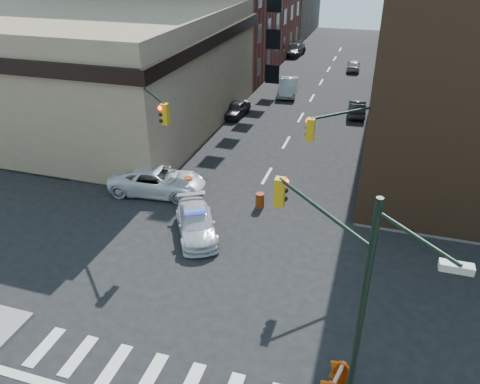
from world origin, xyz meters
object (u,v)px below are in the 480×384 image
Objects in this scene: pedestrian_a at (128,167)px; barricade_se_a at (337,383)px; barrel_bank at (188,186)px; pickup at (158,181)px; parked_car_wfar at (288,87)px; pedestrian_b at (116,158)px; barricade_nw_a at (123,172)px; barrel_road at (260,200)px; parked_car_enear at (357,108)px; police_car at (196,223)px; parked_car_wnear at (236,109)px.

pedestrian_a is 1.27× the size of barricade_se_a.
barrel_bank is at bearing 14.23° from pedestrian_a.
pickup is 22.81m from parked_car_wfar.
pedestrian_b reaches higher than pedestrian_a.
barricade_nw_a is (-6.19, -21.69, -0.26)m from parked_car_wfar.
parked_car_wfar is at bearing 39.48° from pedestrian_b.
pedestrian_a reaches higher than barricade_nw_a.
barricade_se_a is at bearing -63.50° from barrel_road.
parked_car_enear reaches higher than barrel_bank.
pedestrian_a is at bearing 21.38° from barricade_nw_a.
barricade_nw_a is at bearing 174.05° from barrel_bank.
parked_car_wfar is at bearing -35.97° from parked_car_enear.
barrel_bank is (1.81, 0.38, -0.27)m from pickup.
police_car is at bearing -138.77° from pickup.
parked_car_wnear reaches higher than barrel_bank.
pedestrian_b is at bearing 167.05° from barrel_bank.
parked_car_enear is 21.62m from pedestrian_a.
pedestrian_b is 1.57× the size of barricade_se_a.
parked_car_wfar is 3.93× the size of barricade_se_a.
barricade_se_a reaches higher than barricade_nw_a.
barrel_road is at bearing -62.06° from parked_car_wnear.
parked_car_enear is 2.56× the size of pedestrian_a.
pedestrian_a is at bearing -112.23° from parked_car_wfar.
barrel_bank is at bearing -100.84° from parked_car_wfar.
barricade_se_a is (8.24, -7.88, -0.05)m from police_car.
pedestrian_a is 1.48× the size of barrel_bank.
parked_car_enear is at bearing 17.83° from pedestrian_b.
barrel_road is 4.61m from barrel_bank.
barricade_se_a is at bearing -48.83° from barrel_bank.
barricade_nw_a is (-9.29, 0.75, 0.10)m from barrel_road.
pedestrian_b is 1.33m from barricade_nw_a.
barrel_road is 0.84× the size of barricade_nw_a.
barricade_se_a is (14.77, -12.50, -0.33)m from pedestrian_a.
barricade_se_a is at bearing -72.46° from police_car.
pedestrian_a reaches higher than barrel_road.
barricade_se_a is at bearing 88.54° from parked_car_enear.
pickup is 6.54× the size of barrel_road.
pickup is at bearing 108.80° from police_car.
barricade_se_a reaches higher than barrel_bank.
barrel_bank is at bearing -44.77° from pedestrian_b.
barricade_nw_a is (-6.85, 4.50, -0.13)m from police_car.
parked_car_wnear is 15.96m from barrel_road.
barrel_bank is at bearing 59.51° from parked_car_enear.
pedestrian_b reaches higher than barricade_nw_a.
parked_car_wfar reaches higher than barrel_bank.
parked_car_wfar is 22.66m from barrel_road.
barricade_nw_a is at bearing 66.87° from pickup.
parked_car_enear is at bearing 64.48° from barrel_bank.
parked_car_wfar is (3.30, 22.57, 0.00)m from pickup.
barricade_nw_a is (-15.09, 12.37, -0.07)m from barricade_se_a.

